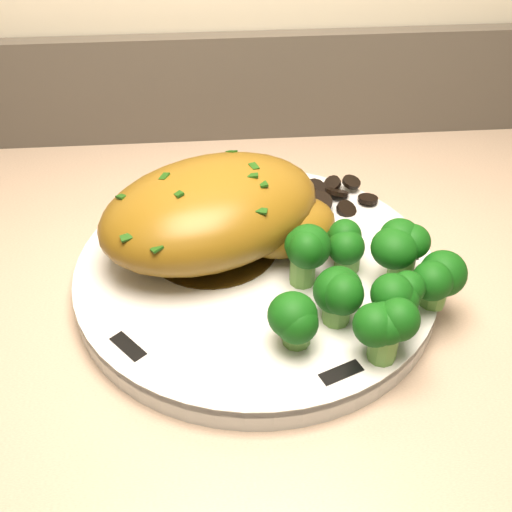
{
  "coord_description": "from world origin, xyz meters",
  "views": [
    {
      "loc": [
        0.17,
        1.32,
        1.22
      ],
      "look_at": [
        0.2,
        1.73,
        0.88
      ],
      "focal_mm": 45.0,
      "sensor_mm": 36.0,
      "label": 1
    }
  ],
  "objects": [
    {
      "name": "plate",
      "position": [
        0.2,
        1.73,
        0.86
      ],
      "size": [
        0.32,
        0.32,
        0.02
      ],
      "primitive_type": "cylinder",
      "rotation": [
        0.0,
        0.0,
        0.05
      ],
      "color": "silver",
      "rests_on": "counter"
    },
    {
      "name": "rim_accent_0",
      "position": [
        0.33,
        1.74,
        0.87
      ],
      "size": [
        0.01,
        0.03,
        0.0
      ],
      "primitive_type": "cube",
      "rotation": [
        0.0,
        0.0,
        1.65
      ],
      "color": "black",
      "rests_on": "plate"
    },
    {
      "name": "rim_accent_1",
      "position": [
        0.23,
        1.86,
        0.87
      ],
      "size": [
        0.03,
        0.02,
        0.0
      ],
      "primitive_type": "cube",
      "rotation": [
        0.0,
        0.0,
        2.9
      ],
      "color": "black",
      "rests_on": "plate"
    },
    {
      "name": "rim_accent_2",
      "position": [
        0.09,
        1.8,
        0.87
      ],
      "size": [
        0.03,
        0.03,
        0.0
      ],
      "primitive_type": "cube",
      "rotation": [
        0.0,
        0.0,
        4.16
      ],
      "color": "black",
      "rests_on": "plate"
    },
    {
      "name": "rim_accent_3",
      "position": [
        0.1,
        1.64,
        0.87
      ],
      "size": [
        0.03,
        0.03,
        0.0
      ],
      "primitive_type": "cube",
      "rotation": [
        0.0,
        0.0,
        5.42
      ],
      "color": "black",
      "rests_on": "plate"
    },
    {
      "name": "rim_accent_4",
      "position": [
        0.25,
        1.61,
        0.87
      ],
      "size": [
        0.03,
        0.02,
        0.0
      ],
      "primitive_type": "cube",
      "rotation": [
        0.0,
        0.0,
        6.67
      ],
      "color": "black",
      "rests_on": "plate"
    },
    {
      "name": "gravy_pool",
      "position": [
        0.16,
        1.76,
        0.87
      ],
      "size": [
        0.11,
        0.11,
        0.0
      ],
      "primitive_type": "cylinder",
      "color": "#312108",
      "rests_on": "plate"
    },
    {
      "name": "chicken_breast",
      "position": [
        0.17,
        1.75,
        0.9
      ],
      "size": [
        0.23,
        0.2,
        0.08
      ],
      "rotation": [
        0.0,
        0.0,
        0.43
      ],
      "color": "#896017",
      "rests_on": "plate"
    },
    {
      "name": "mushroom_pile",
      "position": [
        0.26,
        1.8,
        0.87
      ],
      "size": [
        0.1,
        0.08,
        0.03
      ],
      "color": "black",
      "rests_on": "plate"
    },
    {
      "name": "broccoli_florets",
      "position": [
        0.28,
        1.67,
        0.9
      ],
      "size": [
        0.14,
        0.13,
        0.05
      ],
      "rotation": [
        0.0,
        0.0,
        -0.41
      ],
      "color": "#61963F",
      "rests_on": "plate"
    }
  ]
}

